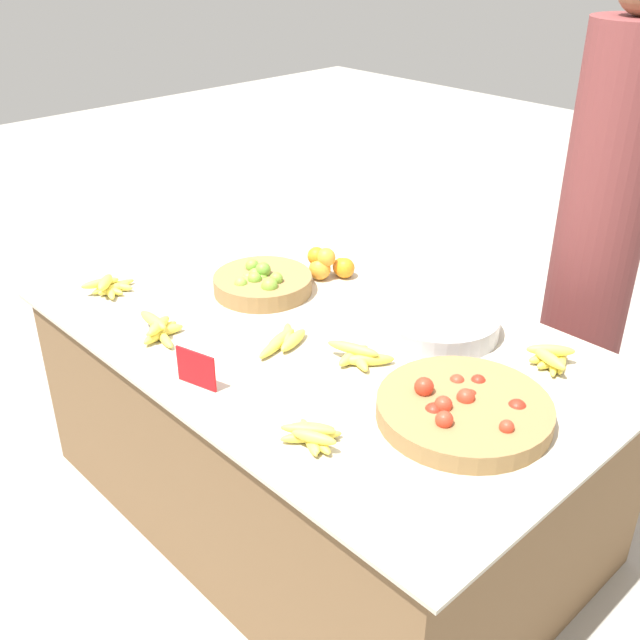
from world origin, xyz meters
name	(u,v)px	position (x,y,z in m)	size (l,w,h in m)	color
ground_plane	(320,504)	(0.00, 0.00, 0.00)	(12.00, 12.00, 0.00)	#A39E93
market_table	(320,425)	(0.00, 0.00, 0.34)	(1.80, 1.11, 0.68)	brown
lime_bowl	(263,283)	(-0.35, 0.06, 0.72)	(0.33, 0.33, 0.10)	olive
tomato_basket	(463,409)	(0.56, -0.03, 0.71)	(0.45, 0.45, 0.09)	olive
orange_pile	(329,264)	(-0.27, 0.30, 0.74)	(0.14, 0.15, 0.11)	orange
metal_bowl	(439,323)	(0.24, 0.27, 0.72)	(0.36, 0.36, 0.07)	#B7B7BF
price_sign	(196,369)	(-0.03, -0.44, 0.74)	(0.13, 0.04, 0.11)	red
banana_bunch_back_center	(284,340)	(-0.03, -0.12, 0.70)	(0.14, 0.21, 0.04)	#EFDB4C
banana_bunch_middle_right	(109,286)	(-0.70, -0.32, 0.71)	(0.16, 0.19, 0.06)	#EFDB4C
banana_bunch_middle_left	(359,355)	(0.19, -0.03, 0.71)	(0.19, 0.15, 0.06)	#EFDB4C
banana_bunch_front_left	(311,435)	(0.37, -0.38, 0.70)	(0.17, 0.14, 0.05)	#EFDB4C
banana_bunch_front_right	(160,329)	(-0.32, -0.36, 0.71)	(0.20, 0.15, 0.06)	#EFDB4C
banana_bunch_front_center	(552,357)	(0.58, 0.36, 0.71)	(0.15, 0.17, 0.06)	#EFDB4C
vendor_person	(595,254)	(0.39, 0.91, 0.80)	(0.29, 0.29, 1.71)	brown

